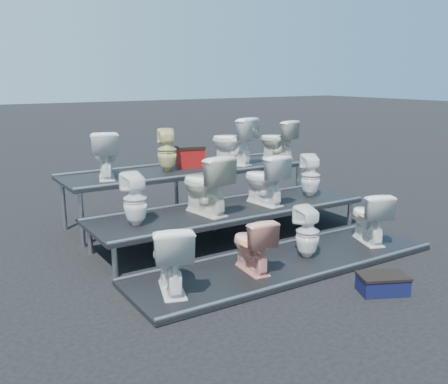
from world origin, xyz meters
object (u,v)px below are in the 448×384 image
toilet_10 (232,141)px  red_crate (190,158)px  toilet_8 (105,155)px  toilet_0 (171,257)px  toilet_6 (264,179)px  toilet_7 (311,176)px  toilet_11 (277,140)px  toilet_1 (252,244)px  toilet_9 (167,150)px  toilet_3 (369,217)px  toilet_4 (135,199)px  step_stool (383,285)px  toilet_5 (205,184)px  toilet_2 (307,232)px

toilet_10 → red_crate: bearing=-34.6°
toilet_8 → toilet_10: bearing=-162.3°
toilet_0 → toilet_6: (2.23, 1.30, 0.40)m
toilet_7 → toilet_11: (0.32, 1.30, 0.42)m
toilet_8 → red_crate: size_ratio=1.67×
toilet_1 → toilet_9: toilet_9 is taller
toilet_3 → toilet_9: bearing=-32.9°
red_crate → toilet_4: bearing=-124.6°
toilet_8 → red_crate: bearing=-155.8°
toilet_4 → toilet_11: size_ratio=0.96×
toilet_4 → toilet_8: (0.07, 1.30, 0.41)m
toilet_1 → toilet_9: 2.73m
toilet_4 → red_crate: 2.20m
toilet_7 → step_stool: size_ratio=1.32×
toilet_0 → toilet_5: toilet_5 is taller
toilet_1 → toilet_7: toilet_7 is taller
toilet_0 → toilet_10: 3.70m
toilet_7 → red_crate: size_ratio=1.59×
toilet_7 → toilet_10: bearing=-41.6°
toilet_5 → toilet_11: size_ratio=1.17×
toilet_4 → toilet_8: bearing=-96.0°
toilet_8 → toilet_9: bearing=-162.3°
toilet_10 → toilet_11: bearing=158.8°
toilet_2 → toilet_0: bearing=4.3°
toilet_3 → toilet_10: (-0.63, 2.60, 0.84)m
toilet_5 → toilet_8: size_ratio=1.18×
toilet_3 → toilet_8: toilet_8 is taller
red_crate → toilet_10: bearing=-0.3°
toilet_6 → toilet_11: bearing=-138.7°
toilet_3 → toilet_5: size_ratio=0.86×
toilet_8 → toilet_9: toilet_8 is taller
toilet_4 → toilet_11: bearing=-161.8°
toilet_11 → toilet_10: bearing=-15.5°
toilet_2 → toilet_5: size_ratio=0.80×
toilet_4 → toilet_5: 1.06m
toilet_10 → step_stool: (-0.46, -3.81, -1.18)m
toilet_0 → toilet_9: (1.23, 2.60, 0.76)m
toilet_5 → toilet_9: toilet_9 is taller
toilet_3 → toilet_4: size_ratio=1.05×
toilet_8 → red_crate: (1.55, 0.18, -0.21)m
toilet_5 → toilet_10: toilet_10 is taller
toilet_10 → toilet_11: (0.99, 0.00, -0.05)m
toilet_6 → toilet_7: (0.94, 0.00, -0.05)m
toilet_3 → toilet_11: 2.74m
toilet_3 → red_crate: bearing=-42.6°
toilet_3 → toilet_4: 3.29m
toilet_5 → toilet_7: size_ratio=1.24×
toilet_2 → toilet_8: 3.25m
toilet_2 → toilet_3: size_ratio=0.92×
toilet_7 → toilet_8: 3.27m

